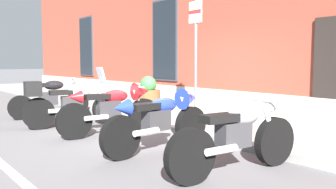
{
  "coord_description": "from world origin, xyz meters",
  "views": [
    {
      "loc": [
        5.86,
        -4.38,
        1.41
      ],
      "look_at": [
        0.67,
        -0.21,
        0.8
      ],
      "focal_mm": 37.41,
      "sensor_mm": 36.0,
      "label": 1
    }
  ],
  "objects_px": {
    "parking_sign": "(196,45)",
    "motorcycle_red_sport": "(115,107)",
    "barrel_planter": "(148,98)",
    "motorcycle_black_naked": "(51,98)",
    "motorcycle_blue_sport": "(162,117)",
    "motorcycle_grey_naked": "(237,137)",
    "motorcycle_silver_touring": "(69,102)"
  },
  "relations": [
    {
      "from": "motorcycle_red_sport",
      "to": "motorcycle_blue_sport",
      "type": "height_order",
      "value": "motorcycle_red_sport"
    },
    {
      "from": "parking_sign",
      "to": "motorcycle_black_naked",
      "type": "bearing_deg",
      "value": -151.98
    },
    {
      "from": "motorcycle_black_naked",
      "to": "parking_sign",
      "type": "distance_m",
      "value": 4.13
    },
    {
      "from": "motorcycle_grey_naked",
      "to": "motorcycle_silver_touring",
      "type": "bearing_deg",
      "value": -175.85
    },
    {
      "from": "motorcycle_red_sport",
      "to": "barrel_planter",
      "type": "relative_size",
      "value": 2.26
    },
    {
      "from": "motorcycle_black_naked",
      "to": "motorcycle_grey_naked",
      "type": "xyz_separation_m",
      "value": [
        6.07,
        0.12,
        -0.02
      ]
    },
    {
      "from": "motorcycle_silver_touring",
      "to": "parking_sign",
      "type": "bearing_deg",
      "value": 47.99
    },
    {
      "from": "motorcycle_black_naked",
      "to": "motorcycle_blue_sport",
      "type": "height_order",
      "value": "motorcycle_black_naked"
    },
    {
      "from": "parking_sign",
      "to": "motorcycle_silver_touring",
      "type": "bearing_deg",
      "value": -132.01
    },
    {
      "from": "motorcycle_black_naked",
      "to": "motorcycle_grey_naked",
      "type": "relative_size",
      "value": 0.98
    },
    {
      "from": "motorcycle_grey_naked",
      "to": "motorcycle_black_naked",
      "type": "bearing_deg",
      "value": -178.88
    },
    {
      "from": "motorcycle_red_sport",
      "to": "barrel_planter",
      "type": "xyz_separation_m",
      "value": [
        -1.1,
        1.6,
        -0.02
      ]
    },
    {
      "from": "motorcycle_blue_sport",
      "to": "parking_sign",
      "type": "xyz_separation_m",
      "value": [
        -1.08,
        1.73,
        1.25
      ]
    },
    {
      "from": "motorcycle_blue_sport",
      "to": "motorcycle_grey_naked",
      "type": "bearing_deg",
      "value": 0.18
    },
    {
      "from": "motorcycle_blue_sport",
      "to": "motorcycle_grey_naked",
      "type": "relative_size",
      "value": 1.01
    },
    {
      "from": "barrel_planter",
      "to": "motorcycle_silver_touring",
      "type": "bearing_deg",
      "value": -97.07
    },
    {
      "from": "motorcycle_black_naked",
      "to": "motorcycle_grey_naked",
      "type": "bearing_deg",
      "value": 1.12
    },
    {
      "from": "parking_sign",
      "to": "motorcycle_red_sport",
      "type": "bearing_deg",
      "value": -106.61
    },
    {
      "from": "motorcycle_black_naked",
      "to": "barrel_planter",
      "type": "distance_m",
      "value": 2.56
    },
    {
      "from": "parking_sign",
      "to": "barrel_planter",
      "type": "xyz_separation_m",
      "value": [
        -1.6,
        -0.09,
        -1.26
      ]
    },
    {
      "from": "barrel_planter",
      "to": "motorcycle_black_naked",
      "type": "bearing_deg",
      "value": -136.7
    },
    {
      "from": "motorcycle_blue_sport",
      "to": "motorcycle_grey_naked",
      "type": "xyz_separation_m",
      "value": [
        1.53,
        0.0,
        -0.07
      ]
    },
    {
      "from": "motorcycle_grey_naked",
      "to": "parking_sign",
      "type": "bearing_deg",
      "value": 146.5
    },
    {
      "from": "motorcycle_silver_touring",
      "to": "barrel_planter",
      "type": "xyz_separation_m",
      "value": [
        0.24,
        1.96,
        -0.02
      ]
    },
    {
      "from": "motorcycle_red_sport",
      "to": "barrel_planter",
      "type": "bearing_deg",
      "value": 124.45
    },
    {
      "from": "motorcycle_red_sport",
      "to": "barrel_planter",
      "type": "distance_m",
      "value": 1.94
    },
    {
      "from": "motorcycle_silver_touring",
      "to": "barrel_planter",
      "type": "relative_size",
      "value": 2.28
    },
    {
      "from": "barrel_planter",
      "to": "motorcycle_red_sport",
      "type": "bearing_deg",
      "value": -55.55
    },
    {
      "from": "motorcycle_black_naked",
      "to": "motorcycle_silver_touring",
      "type": "distance_m",
      "value": 1.63
    },
    {
      "from": "motorcycle_silver_touring",
      "to": "parking_sign",
      "type": "distance_m",
      "value": 3.02
    },
    {
      "from": "motorcycle_blue_sport",
      "to": "barrel_planter",
      "type": "xyz_separation_m",
      "value": [
        -2.68,
        1.64,
        -0.01
      ]
    },
    {
      "from": "motorcycle_silver_touring",
      "to": "motorcycle_grey_naked",
      "type": "height_order",
      "value": "motorcycle_silver_touring"
    }
  ]
}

